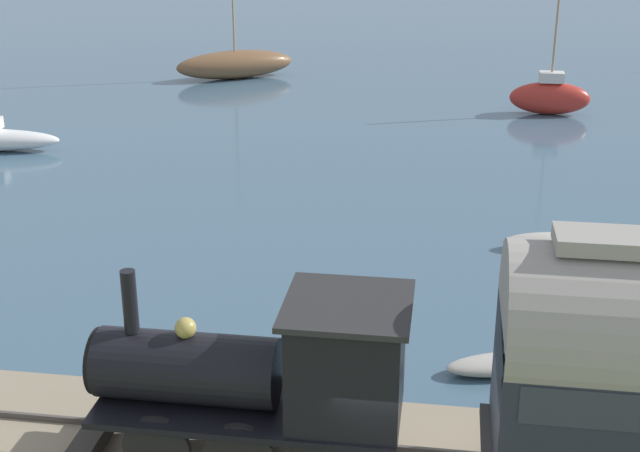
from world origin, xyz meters
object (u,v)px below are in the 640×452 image
at_px(sailboat_brown, 235,64).
at_px(rowboat_near_shore, 507,364).
at_px(rowboat_far_out, 550,241).
at_px(steam_locomotive, 271,371).
at_px(sailboat_red, 550,97).

height_order(sailboat_brown, rowboat_near_shore, sailboat_brown).
xyz_separation_m(rowboat_far_out, rowboat_near_shore, (-7.11, 1.56, -0.05)).
relative_size(steam_locomotive, sailboat_brown, 0.73).
relative_size(sailboat_brown, rowboat_far_out, 2.80).
relative_size(rowboat_far_out, rowboat_near_shore, 1.00).
height_order(rowboat_far_out, rowboat_near_shore, rowboat_far_out).
bearing_deg(sailboat_brown, rowboat_near_shore, 173.87).
distance_m(steam_locomotive, rowboat_far_out, 13.16).
relative_size(sailboat_red, sailboat_brown, 0.70).
bearing_deg(sailboat_red, rowboat_far_out, 175.38).
height_order(sailboat_red, rowboat_far_out, sailboat_red).
bearing_deg(rowboat_far_out, sailboat_brown, 24.66).
distance_m(rowboat_far_out, rowboat_near_shore, 7.28).
bearing_deg(rowboat_near_shore, sailboat_red, -24.56).
bearing_deg(sailboat_red, rowboat_near_shore, 173.06).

